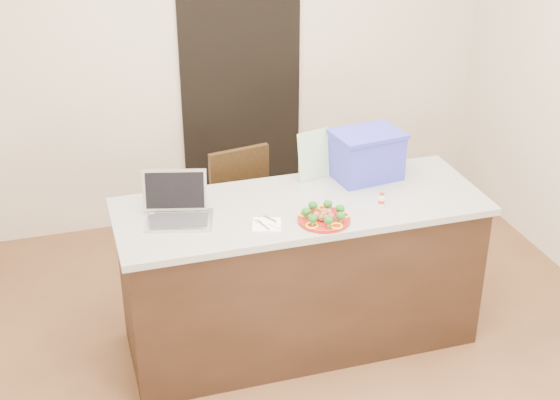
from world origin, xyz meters
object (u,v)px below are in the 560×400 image
object	(u,v)px
blue_box	(367,155)
island	(300,273)
chair	(244,212)
plate	(324,219)
yogurt_bottle	(381,200)
laptop	(177,206)
napkin	(267,225)

from	to	relation	value
blue_box	island	bearing A→B (deg)	-163.23
island	blue_box	size ratio (longest dim) A/B	4.80
island	blue_box	xyz separation A→B (m)	(0.47, 0.21, 0.60)
chair	blue_box	bearing A→B (deg)	-49.16
plate	yogurt_bottle	xyz separation A→B (m)	(0.36, 0.08, 0.02)
yogurt_bottle	chair	size ratio (longest dim) A/B	0.08
plate	chair	bearing A→B (deg)	101.96
island	laptop	size ratio (longest dim) A/B	5.24
napkin	blue_box	world-z (taller)	blue_box
napkin	blue_box	xyz separation A→B (m)	(0.72, 0.40, 0.14)
chair	plate	bearing A→B (deg)	-88.13
laptop	blue_box	bearing A→B (deg)	23.04
laptop	chair	xyz separation A→B (m)	(0.53, 0.68, -0.46)
yogurt_bottle	blue_box	world-z (taller)	blue_box
island	napkin	world-z (taller)	napkin
plate	yogurt_bottle	world-z (taller)	yogurt_bottle
blue_box	napkin	bearing A→B (deg)	-158.74
napkin	blue_box	size ratio (longest dim) A/B	0.35
island	blue_box	bearing A→B (deg)	24.30
island	chair	bearing A→B (deg)	101.83
plate	laptop	world-z (taller)	laptop
napkin	blue_box	distance (m)	0.84
plate	laptop	distance (m)	0.78
plate	napkin	world-z (taller)	plate
laptop	chair	world-z (taller)	laptop
napkin	plate	bearing A→B (deg)	-8.67
island	napkin	bearing A→B (deg)	-143.72
plate	napkin	xyz separation A→B (m)	(-0.30, 0.05, -0.01)
blue_box	chair	xyz separation A→B (m)	(-0.62, 0.51, -0.54)
plate	napkin	distance (m)	0.31
island	blue_box	distance (m)	0.79
plate	chair	xyz separation A→B (m)	(-0.20, 0.95, -0.40)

